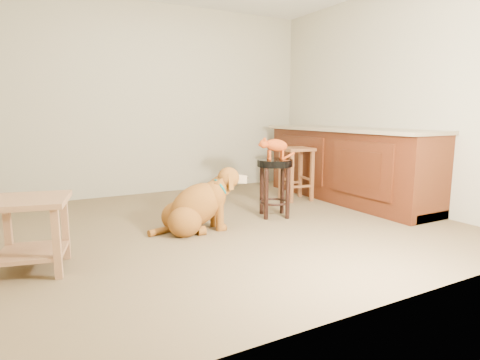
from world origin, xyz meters
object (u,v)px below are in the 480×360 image
wood_stool (296,173)px  tabby_kitten (274,146)px  side_table (30,223)px  padded_stool (275,176)px  golden_retriever (197,207)px

wood_stool → tabby_kitten: 1.01m
wood_stool → side_table: wood_stool is taller
wood_stool → side_table: size_ratio=1.11×
padded_stool → golden_retriever: 0.99m
padded_stool → side_table: size_ratio=1.02×
tabby_kitten → golden_retriever: bearing=-152.9°
wood_stool → padded_stool: bearing=-141.3°
side_table → golden_retriever: size_ratio=0.61×
padded_stool → tabby_kitten: bearing=154.2°
wood_stool → golden_retriever: bearing=-157.7°
golden_retriever → tabby_kitten: 1.10m
tabby_kitten → padded_stool: bearing=-5.7°
golden_retriever → padded_stool: bearing=10.5°
tabby_kitten → wood_stool: bearing=58.3°
tabby_kitten → side_table: bearing=-148.8°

